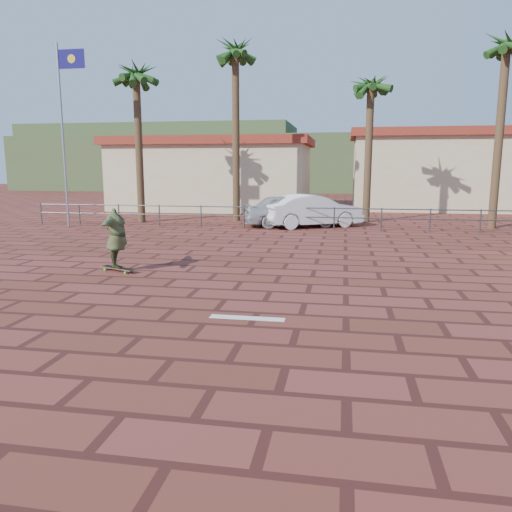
{
  "coord_description": "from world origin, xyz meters",
  "views": [
    {
      "loc": [
        2.4,
        -9.89,
        2.77
      ],
      "look_at": [
        0.51,
        0.82,
        0.8
      ],
      "focal_mm": 35.0,
      "sensor_mm": 36.0,
      "label": 1
    }
  ],
  "objects_px": {
    "longboard": "(118,268)",
    "car_white": "(313,211)",
    "car_silver": "(291,210)",
    "skateboarder": "(116,238)"
  },
  "relations": [
    {
      "from": "car_silver",
      "to": "skateboarder",
      "type": "bearing_deg",
      "value": 143.89
    },
    {
      "from": "longboard",
      "to": "car_white",
      "type": "distance_m",
      "value": 11.67
    },
    {
      "from": "longboard",
      "to": "car_white",
      "type": "xyz_separation_m",
      "value": [
        4.46,
        10.76,
        0.66
      ]
    },
    {
      "from": "longboard",
      "to": "car_white",
      "type": "bearing_deg",
      "value": 90.13
    },
    {
      "from": "skateboarder",
      "to": "car_silver",
      "type": "height_order",
      "value": "skateboarder"
    },
    {
      "from": "longboard",
      "to": "car_silver",
      "type": "xyz_separation_m",
      "value": [
        3.48,
        10.76,
        0.66
      ]
    },
    {
      "from": "longboard",
      "to": "skateboarder",
      "type": "xyz_separation_m",
      "value": [
        0.0,
        -0.0,
        0.81
      ]
    },
    {
      "from": "car_white",
      "to": "longboard",
      "type": "bearing_deg",
      "value": 128.47
    },
    {
      "from": "longboard",
      "to": "skateboarder",
      "type": "height_order",
      "value": "skateboarder"
    },
    {
      "from": "car_silver",
      "to": "longboard",
      "type": "bearing_deg",
      "value": 143.89
    }
  ]
}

